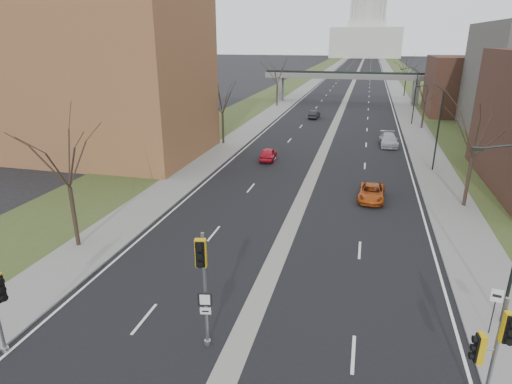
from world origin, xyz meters
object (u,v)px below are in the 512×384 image
at_px(car_left_near, 268,154).
at_px(car_right_near, 372,193).
at_px(speed_limit_sign, 495,303).
at_px(car_left_far, 314,115).
at_px(signal_pole_right, 493,346).
at_px(car_right_mid, 389,140).
at_px(signal_pole_median, 203,273).

relative_size(car_left_near, car_right_near, 0.89).
bearing_deg(speed_limit_sign, car_left_far, 113.69).
height_order(signal_pole_right, car_right_mid, signal_pole_right).
height_order(car_left_near, car_right_near, car_left_near).
xyz_separation_m(signal_pole_right, car_right_mid, (-1.68, 42.74, -2.55)).
height_order(signal_pole_right, car_right_near, signal_pole_right).
bearing_deg(car_right_mid, speed_limit_sign, -87.71).
relative_size(speed_limit_sign, car_right_mid, 0.44).
xyz_separation_m(speed_limit_sign, car_right_mid, (-3.27, 37.42, -0.95)).
relative_size(speed_limit_sign, car_left_far, 0.59).
height_order(signal_pole_right, car_left_near, signal_pole_right).
distance_m(signal_pole_median, car_right_near, 22.33).
distance_m(speed_limit_sign, car_right_near, 17.68).
bearing_deg(car_right_mid, car_left_far, 121.03).
bearing_deg(car_right_near, signal_pole_median, -105.85).
bearing_deg(signal_pole_right, speed_limit_sign, 67.71).
xyz_separation_m(signal_pole_median, car_left_near, (-4.33, 31.12, -3.14)).
relative_size(signal_pole_right, car_left_near, 1.24).
distance_m(speed_limit_sign, car_left_far, 56.83).
xyz_separation_m(signal_pole_right, speed_limit_sign, (1.60, 5.33, -1.60)).
distance_m(signal_pole_right, car_left_far, 61.67).
bearing_deg(car_right_mid, signal_pole_right, -90.46).
bearing_deg(car_right_mid, car_right_near, -98.41).
bearing_deg(signal_pole_right, signal_pole_median, 168.12).
height_order(car_left_near, car_left_far, car_left_near).
bearing_deg(car_left_far, car_left_near, 91.00).
bearing_deg(car_left_near, signal_pole_median, 93.68).
height_order(signal_pole_median, car_left_far, signal_pole_median).
bearing_deg(signal_pole_right, car_left_near, 109.36).
height_order(signal_pole_right, car_left_far, signal_pole_right).
relative_size(speed_limit_sign, car_right_near, 0.51).
relative_size(speed_limit_sign, car_left_near, 0.57).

